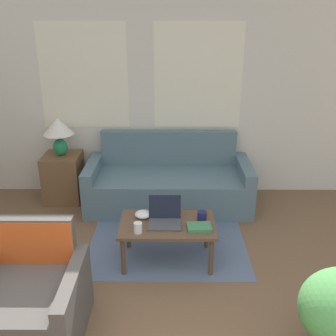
{
  "coord_description": "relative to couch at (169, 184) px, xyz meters",
  "views": [
    {
      "loc": [
        0.28,
        -1.47,
        2.29
      ],
      "look_at": [
        0.26,
        2.42,
        0.75
      ],
      "focal_mm": 42.0,
      "sensor_mm": 36.0,
      "label": 1
    }
  ],
  "objects": [
    {
      "name": "laptop",
      "position": [
        -0.03,
        -1.25,
        0.2
      ],
      "size": [
        0.31,
        0.29,
        0.24
      ],
      "color": "#47474C",
      "rests_on": "coffee_table"
    },
    {
      "name": "rug",
      "position": [
        -0.01,
        -0.66,
        -0.26
      ],
      "size": [
        1.64,
        1.88,
        0.01
      ],
      "color": "slate",
      "rests_on": "ground_plane"
    },
    {
      "name": "cup_yellow",
      "position": [
        -0.27,
        -1.43,
        0.2
      ],
      "size": [
        0.08,
        0.08,
        0.1
      ],
      "color": "white",
      "rests_on": "coffee_table"
    },
    {
      "name": "couch",
      "position": [
        0.0,
        0.0,
        0.0
      ],
      "size": [
        2.02,
        0.86,
        0.88
      ],
      "color": "slate",
      "rests_on": "ground_plane"
    },
    {
      "name": "side_table",
      "position": [
        -1.36,
        0.11,
        0.04
      ],
      "size": [
        0.46,
        0.46,
        0.62
      ],
      "color": "brown",
      "rests_on": "ground_plane"
    },
    {
      "name": "wall_back",
      "position": [
        -0.27,
        0.44,
        1.04
      ],
      "size": [
        6.72,
        0.06,
        2.6
      ],
      "color": "silver",
      "rests_on": "ground_plane"
    },
    {
      "name": "armchair",
      "position": [
        -1.02,
        -2.2,
        0.0
      ],
      "size": [
        0.79,
        0.8,
        0.83
      ],
      "color": "#514C47",
      "rests_on": "ground_plane"
    },
    {
      "name": "cup_navy",
      "position": [
        0.33,
        -1.19,
        0.19
      ],
      "size": [
        0.09,
        0.09,
        0.09
      ],
      "color": "#191E4C",
      "rests_on": "coffee_table"
    },
    {
      "name": "table_lamp",
      "position": [
        -1.36,
        0.11,
        0.68
      ],
      "size": [
        0.38,
        0.38,
        0.48
      ],
      "color": "#1E8451",
      "rests_on": "side_table"
    },
    {
      "name": "coffee_table",
      "position": [
        -0.01,
        -1.26,
        0.1
      ],
      "size": [
        0.91,
        0.56,
        0.42
      ],
      "color": "brown",
      "rests_on": "ground_plane"
    },
    {
      "name": "snack_bowl",
      "position": [
        -0.25,
        -1.14,
        0.18
      ],
      "size": [
        0.16,
        0.16,
        0.06
      ],
      "color": "white",
      "rests_on": "coffee_table"
    },
    {
      "name": "book_red",
      "position": [
        0.29,
        -1.36,
        0.17
      ],
      "size": [
        0.23,
        0.18,
        0.04
      ],
      "color": "#3D7A4C",
      "rests_on": "coffee_table"
    }
  ]
}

